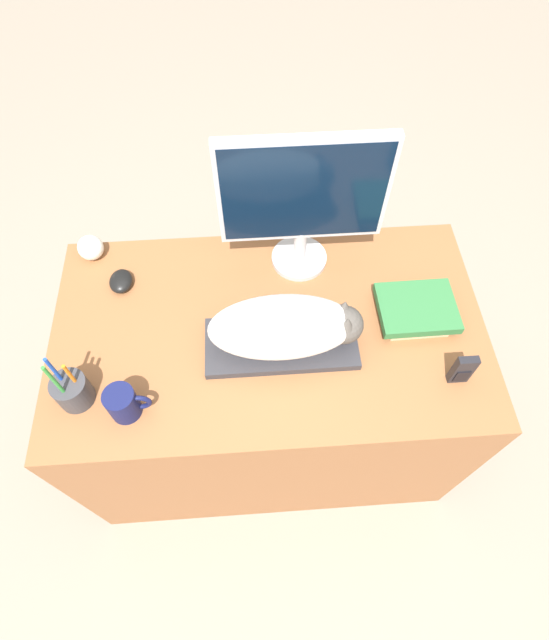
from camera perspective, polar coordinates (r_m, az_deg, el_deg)
ground_plane at (r=1.95m, az=0.25°, el=-21.12°), size 12.00×12.00×0.00m
desk at (r=1.70m, az=-0.54°, el=-7.32°), size 1.20×0.69×0.74m
keyboard at (r=1.34m, az=0.78°, el=-2.73°), size 0.41×0.17×0.02m
cat at (r=1.26m, az=1.57°, el=-0.75°), size 0.40×0.17×0.15m
monitor at (r=1.32m, az=3.30°, el=13.79°), size 0.44×0.16×0.44m
computer_mouse at (r=1.51m, az=-17.14°, el=4.27°), size 0.07×0.08×0.04m
coffee_mug at (r=1.28m, az=-16.84°, el=-9.10°), size 0.11×0.08×0.09m
pen_cup at (r=1.33m, az=-22.12°, el=-7.46°), size 0.09×0.09×0.21m
baseball at (r=1.59m, az=-20.28°, el=7.76°), size 0.08×0.08×0.08m
phone at (r=1.34m, az=20.70°, el=-5.36°), size 0.05×0.02×0.11m
book_stack at (r=1.43m, az=15.82°, el=1.14°), size 0.21×0.17×0.05m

